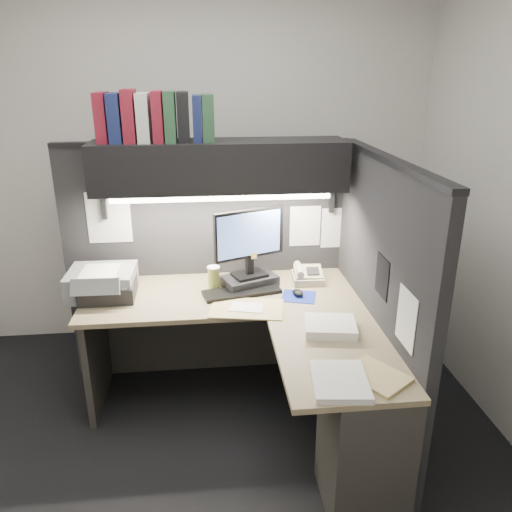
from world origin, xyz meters
name	(u,v)px	position (x,y,z in m)	size (l,w,h in m)	color
floor	(210,450)	(0.00, 0.00, 0.00)	(3.50, 3.50, 0.00)	black
wall_back	(200,168)	(0.00, 1.50, 1.35)	(3.50, 0.04, 2.70)	silver
wall_front	(203,440)	(0.00, -1.50, 1.35)	(3.50, 0.04, 2.70)	silver
partition_back	(208,262)	(0.03, 0.93, 0.80)	(1.90, 0.06, 1.60)	black
partition_right	(376,303)	(0.98, 0.18, 0.80)	(0.06, 1.50, 1.60)	black
desk	(285,380)	(0.43, 0.00, 0.44)	(1.70, 1.53, 0.73)	#95865F
overhead_shelf	(220,166)	(0.12, 0.75, 1.50)	(1.55, 0.34, 0.30)	black
task_light_tube	(222,198)	(0.12, 0.61, 1.33)	(0.04, 0.04, 1.32)	white
monitor	(249,256)	(0.29, 0.66, 0.93)	(0.45, 0.32, 0.51)	black
keyboard	(242,292)	(0.23, 0.54, 0.74)	(0.48, 0.16, 0.02)	black
mousepad	(299,297)	(0.58, 0.45, 0.73)	(0.20, 0.19, 0.00)	navy
mouse	(298,293)	(0.58, 0.47, 0.75)	(0.06, 0.10, 0.04)	black
telephone	(308,276)	(0.68, 0.69, 0.77)	(0.20, 0.21, 0.08)	beige
coffee_cup	(214,279)	(0.06, 0.63, 0.80)	(0.08, 0.08, 0.14)	#C5B54F
printer	(102,282)	(-0.63, 0.63, 0.81)	(0.40, 0.34, 0.16)	gray
notebook_stack	(108,290)	(-0.59, 0.57, 0.78)	(0.33, 0.27, 0.10)	black
open_folder	(247,308)	(0.25, 0.32, 0.73)	(0.42, 0.28, 0.01)	tan
paper_stack_a	(330,327)	(0.67, 0.01, 0.76)	(0.27, 0.23, 0.05)	white
paper_stack_b	(340,381)	(0.59, -0.47, 0.75)	(0.24, 0.31, 0.03)	white
manila_stack	(376,376)	(0.77, -0.44, 0.74)	(0.21, 0.27, 0.02)	tan
binder_row	(155,117)	(-0.25, 0.75, 1.79)	(0.68, 0.25, 0.30)	maroon
pinned_papers	(271,243)	(0.42, 0.56, 1.05)	(1.76, 1.31, 0.51)	white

